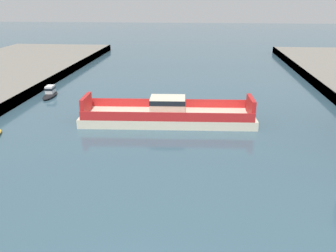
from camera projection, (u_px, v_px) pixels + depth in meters
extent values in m
cube|color=beige|center=(168.00, 118.00, 46.44)|extent=(21.84, 7.08, 1.10)
cube|color=red|center=(169.00, 103.00, 48.84)|extent=(20.69, 1.15, 1.10)
cube|color=red|center=(167.00, 117.00, 43.30)|extent=(20.69, 1.15, 1.10)
cube|color=beige|center=(168.00, 106.00, 45.90)|extent=(4.47, 3.52, 2.12)
cube|color=black|center=(168.00, 100.00, 45.66)|extent=(4.52, 3.56, 0.60)
cube|color=red|center=(251.00, 106.00, 45.49)|extent=(0.71, 4.23, 2.20)
cube|color=red|center=(86.00, 104.00, 46.29)|extent=(0.71, 4.23, 2.20)
ellipsoid|color=black|center=(50.00, 95.00, 57.95)|extent=(2.00, 5.31, 0.54)
cube|color=silver|center=(50.00, 89.00, 58.02)|extent=(1.27, 1.90, 1.17)
cube|color=black|center=(50.00, 88.00, 57.98)|extent=(1.31, 1.95, 0.35)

